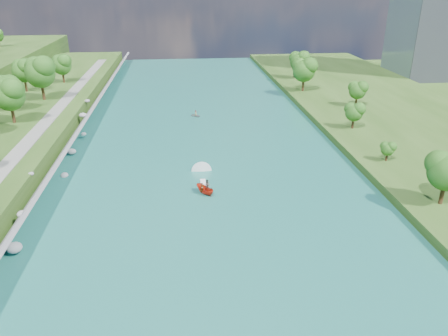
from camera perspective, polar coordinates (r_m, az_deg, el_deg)
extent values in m
plane|color=#2D5119|center=(61.08, -1.43, -7.55)|extent=(260.00, 260.00, 0.00)
cube|color=#1B6956|center=(78.86, -2.60, -0.07)|extent=(55.00, 240.00, 0.10)
cube|color=slate|center=(81.11, -21.17, 0.32)|extent=(3.54, 236.00, 4.05)
ellipsoid|color=gray|center=(60.54, -25.70, -9.37)|extent=(1.88, 1.88, 1.32)
ellipsoid|color=gray|center=(65.44, -24.91, -5.46)|extent=(1.25, 1.37, 0.90)
ellipsoid|color=gray|center=(74.88, -23.90, -0.70)|extent=(0.91, 0.85, 0.58)
ellipsoid|color=gray|center=(80.65, -20.13, -0.93)|extent=(1.32, 1.65, 0.99)
ellipsoid|color=gray|center=(89.68, -19.28, 2.04)|extent=(1.69, 1.50, 1.14)
ellipsoid|color=gray|center=(98.43, -17.86, 4.24)|extent=(1.15, 1.26, 0.73)
ellipsoid|color=gray|center=(106.40, -17.95, 6.60)|extent=(1.74, 1.65, 1.00)
ellipsoid|color=gray|center=(116.07, -17.43, 8.37)|extent=(1.36, 1.53, 0.75)
cube|color=gray|center=(82.55, -25.79, 1.24)|extent=(3.00, 200.00, 0.10)
ellipsoid|color=#2A5316|center=(101.88, -26.22, 8.35)|extent=(6.73, 6.73, 11.22)
ellipsoid|color=#2A5316|center=(112.13, -26.41, 9.13)|extent=(5.90, 5.90, 9.84)
ellipsoid|color=#2A5316|center=(119.50, -22.88, 11.22)|extent=(7.71, 7.71, 12.84)
ellipsoid|color=#2A5316|center=(130.96, -24.72, 11.31)|extent=(6.27, 6.27, 10.44)
ellipsoid|color=#2A5316|center=(138.63, -20.42, 12.38)|extent=(5.85, 5.85, 9.76)
ellipsoid|color=#2A5316|center=(69.04, 27.08, -0.62)|extent=(5.77, 5.77, 9.62)
ellipsoid|color=#2A5316|center=(82.86, 20.59, 2.27)|extent=(2.60, 2.60, 4.33)
ellipsoid|color=#2A5316|center=(99.02, 16.62, 6.86)|extent=(4.09, 4.09, 6.81)
ellipsoid|color=#2A5316|center=(117.67, 17.03, 9.55)|extent=(4.60, 4.60, 7.66)
ellipsoid|color=#2A5316|center=(130.42, 10.40, 12.29)|extent=(6.83, 6.83, 11.38)
ellipsoid|color=#2A5316|center=(148.28, 9.77, 13.45)|extent=(6.27, 6.27, 10.45)
imported|color=red|center=(69.32, -2.55, -2.82)|extent=(3.30, 3.83, 1.43)
imported|color=#66605B|center=(68.74, -2.87, -2.63)|extent=(0.65, 0.47, 1.67)
imported|color=#66605B|center=(69.57, -2.17, -2.24)|extent=(0.95, 0.79, 1.77)
cube|color=white|center=(72.32, -2.69, -2.27)|extent=(0.90, 5.00, 0.06)
imported|color=gray|center=(109.68, -3.70, 6.88)|extent=(3.24, 3.31, 0.56)
imported|color=#66605B|center=(109.51, -3.71, 7.19)|extent=(0.75, 0.63, 1.30)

